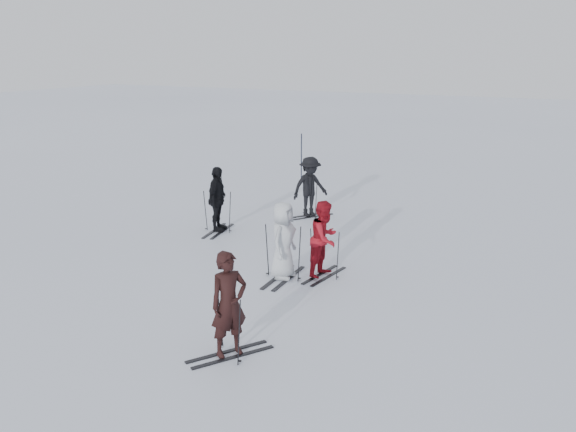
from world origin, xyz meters
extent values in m
plane|color=silver|center=(0.00, 0.00, 0.00)|extent=(120.00, 120.00, 0.00)
imported|color=black|center=(1.85, -4.75, 0.95)|extent=(0.74, 0.83, 1.90)
imported|color=maroon|center=(1.63, -0.24, 0.91)|extent=(0.78, 0.95, 1.82)
imported|color=silver|center=(0.83, -0.83, 0.92)|extent=(0.65, 0.94, 1.83)
imported|color=black|center=(-2.77, 1.79, 0.96)|extent=(0.69, 1.20, 1.92)
imported|color=black|center=(-1.11, 4.64, 0.96)|extent=(1.27, 1.43, 1.92)
cylinder|color=black|center=(-3.91, 9.60, 0.97)|extent=(0.05, 0.05, 1.95)
camera|label=1|loc=(7.62, -13.49, 5.32)|focal=40.00mm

